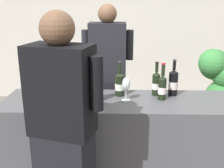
{
  "coord_description": "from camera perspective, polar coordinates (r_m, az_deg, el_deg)",
  "views": [
    {
      "loc": [
        -0.06,
        -2.27,
        1.76
      ],
      "look_at": [
        -0.12,
        0.0,
        1.05
      ],
      "focal_mm": 44.23,
      "sensor_mm": 36.0,
      "label": 1
    }
  ],
  "objects": [
    {
      "name": "wall_back",
      "position": [
        4.89,
        2.3,
        13.06
      ],
      "size": [
        8.0,
        0.1,
        2.8
      ],
      "primitive_type": "cube",
      "color": "beige",
      "rests_on": "ground_plane"
    },
    {
      "name": "counter",
      "position": [
        2.62,
        2.73,
        -12.64
      ],
      "size": [
        2.17,
        0.59,
        0.9
      ],
      "primitive_type": "cube",
      "color": "#4C4C51",
      "rests_on": "ground_plane"
    },
    {
      "name": "wine_bottle_0",
      "position": [
        2.29,
        -7.01,
        -1.32
      ],
      "size": [
        0.08,
        0.08,
        0.35
      ],
      "color": "black",
      "rests_on": "counter"
    },
    {
      "name": "wine_bottle_1",
      "position": [
        2.51,
        1.58,
        -0.0
      ],
      "size": [
        0.08,
        0.08,
        0.32
      ],
      "color": "black",
      "rests_on": "counter"
    },
    {
      "name": "wine_bottle_2",
      "position": [
        2.56,
        9.09,
        0.18
      ],
      "size": [
        0.07,
        0.07,
        0.31
      ],
      "color": "black",
      "rests_on": "counter"
    },
    {
      "name": "wine_bottle_3",
      "position": [
        2.45,
        10.35,
        -0.58
      ],
      "size": [
        0.07,
        0.07,
        0.33
      ],
      "color": "black",
      "rests_on": "counter"
    },
    {
      "name": "wine_bottle_4",
      "position": [
        2.39,
        -2.9,
        -0.98
      ],
      "size": [
        0.08,
        0.08,
        0.31
      ],
      "color": "black",
      "rests_on": "counter"
    },
    {
      "name": "wine_bottle_5",
      "position": [
        2.33,
        -11.37,
        -1.87
      ],
      "size": [
        0.07,
        0.07,
        0.31
      ],
      "color": "black",
      "rests_on": "counter"
    },
    {
      "name": "wine_bottle_6",
      "position": [
        2.58,
        12.53,
        0.28
      ],
      "size": [
        0.09,
        0.09,
        0.34
      ],
      "color": "black",
      "rests_on": "counter"
    },
    {
      "name": "wine_glass",
      "position": [
        2.38,
        3.0,
        -0.24
      ],
      "size": [
        0.07,
        0.07,
        0.21
      ],
      "color": "silver",
      "rests_on": "counter"
    },
    {
      "name": "ice_bucket",
      "position": [
        2.52,
        -15.26,
        -0.23
      ],
      "size": [
        0.25,
        0.25,
        0.25
      ],
      "color": "silver",
      "rests_on": "counter"
    },
    {
      "name": "person_server",
      "position": [
        3.06,
        -0.9,
        -0.21
      ],
      "size": [
        0.55,
        0.24,
        1.71
      ],
      "color": "black",
      "rests_on": "ground_plane"
    },
    {
      "name": "person_guest",
      "position": [
        1.91,
        -9.93,
        -11.93
      ],
      "size": [
        0.54,
        0.34,
        1.7
      ],
      "color": "black",
      "rests_on": "ground_plane"
    },
    {
      "name": "potted_shrub",
      "position": [
        3.66,
        21.06,
        0.3
      ],
      "size": [
        0.52,
        0.49,
        1.18
      ],
      "color": "brown",
      "rests_on": "ground_plane"
    }
  ]
}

